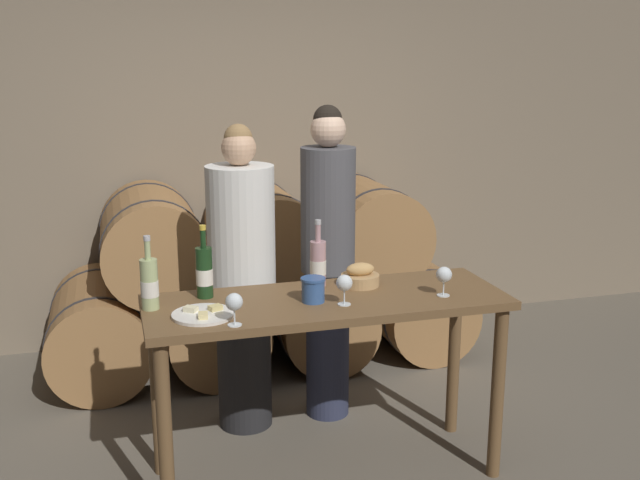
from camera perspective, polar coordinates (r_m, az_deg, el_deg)
name	(u,v)px	position (r m, az deg, el deg)	size (l,w,h in m)	color
ground_plane	(327,473)	(3.86, 0.50, -17.34)	(10.00, 10.00, 0.00)	#665E51
stone_wall_back	(243,114)	(5.36, -5.90, 9.54)	(10.00, 0.12, 3.20)	#7F705B
barrel_stack	(263,281)	(4.96, -4.37, -3.11)	(2.75, 0.97, 1.19)	#9E7042
tasting_table	(327,326)	(3.52, 0.53, -6.61)	(1.68, 0.59, 0.91)	brown
person_left	(242,279)	(4.01, -5.95, -3.00)	(0.36, 0.36, 1.66)	#232326
person_right	(328,260)	(4.10, 0.60, -1.56)	(0.30, 0.30, 1.75)	#2D334C
wine_bottle_red	(204,272)	(3.50, -8.81, -2.44)	(0.08, 0.08, 0.34)	#193819
wine_bottle_white	(149,284)	(3.38, -12.87, -3.27)	(0.08, 0.08, 0.33)	#ADBC7F
wine_bottle_rose	(318,263)	(3.63, -0.15, -1.76)	(0.08, 0.08, 0.33)	#BC8E93
blue_crock	(313,289)	(3.41, -0.53, -3.72)	(0.11, 0.11, 0.11)	#335693
bread_basket	(360,277)	(3.66, 3.08, -2.83)	(0.19, 0.19, 0.11)	tan
cheese_plate	(203,314)	(3.28, -8.89, -5.60)	(0.27, 0.27, 0.04)	white
wine_glass_far_left	(234,303)	(3.12, -6.56, -4.77)	(0.07, 0.07, 0.14)	white
wine_glass_left	(344,284)	(3.36, 1.87, -3.34)	(0.07, 0.07, 0.14)	white
wine_glass_center	(444,275)	(3.53, 9.43, -2.67)	(0.07, 0.07, 0.14)	white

